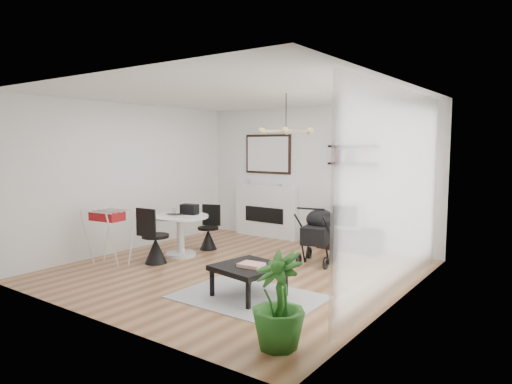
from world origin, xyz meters
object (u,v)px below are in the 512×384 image
Objects in this scene: drying_rack at (110,236)px; stroller at (318,237)px; crt_tv at (350,215)px; tv_console at (349,239)px; dining_table at (181,229)px; coffee_table at (249,269)px; fireplace at (266,205)px; potted_plant at (278,301)px.

stroller is at bearing 30.55° from drying_rack.
drying_rack is at bearing -130.88° from crt_tv.
dining_table reaches higher than tv_console.
drying_rack reaches higher than coffee_table.
fireplace reaches higher than stroller.
tv_console is at bearing 42.19° from drying_rack.
coffee_table is (0.03, -3.16, -0.30)m from crt_tv.
coffee_table is at bearing -89.55° from tv_console.
tv_console is at bearing 43.50° from dining_table.
coffee_table is at bearing 137.22° from potted_plant.
dining_table is 2.40m from stroller.
stroller is (2.71, 2.07, -0.05)m from drying_rack.
fireplace is 3.43m from drying_rack.
fireplace is at bearing 134.98° from stroller.
dining_table is 3.95m from potted_plant.
tv_console is 1.28× the size of drying_rack.
stroller is at bearing -33.43° from fireplace.
tv_console is at bearing 29.09° from crt_tv.
stroller is 2.04m from coffee_table.
coffee_table is (0.02, -3.16, 0.15)m from tv_console.
stroller reaches higher than dining_table.
potted_plant is (1.14, -4.19, 0.25)m from tv_console.
fireplace reaches higher than drying_rack.
tv_console is 1.17× the size of stroller.
tv_console is 4.23m from drying_rack.
crt_tv is 0.54× the size of dining_table.
crt_tv is 3.08m from dining_table.
stroller is 1.05× the size of potted_plant.
drying_rack is at bearing -116.34° from dining_table.
stroller is (-0.06, -1.12, 0.21)m from tv_console.
fireplace is 4.05× the size of crt_tv.
dining_table is at bearing -96.98° from fireplace.
fireplace is 3.86m from coffee_table.
crt_tv is 0.59× the size of drying_rack.
fireplace reaches higher than potted_plant.
coffee_table is at bearing -24.67° from dining_table.
tv_console reaches higher than coffee_table.
coffee_table is (2.79, 0.03, -0.11)m from drying_rack.
drying_rack is (-0.53, -1.07, 0.00)m from dining_table.
stroller is (1.90, -1.25, -0.26)m from fireplace.
potted_plant is (1.20, -3.07, 0.05)m from stroller.
potted_plant is (1.11, -1.03, 0.10)m from coffee_table.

